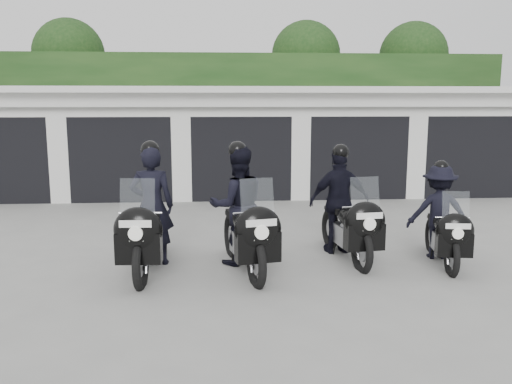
{
  "coord_description": "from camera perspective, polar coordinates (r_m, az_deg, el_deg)",
  "views": [
    {
      "loc": [
        -0.57,
        -8.55,
        2.65
      ],
      "look_at": [
        0.06,
        0.72,
        1.05
      ],
      "focal_mm": 38.0,
      "sensor_mm": 36.0,
      "label": 1
    }
  ],
  "objects": [
    {
      "name": "police_bike_b",
      "position": [
        8.53,
        -1.61,
        -2.3
      ],
      "size": [
        1.14,
        2.34,
        2.06
      ],
      "rotation": [
        0.0,
        0.0,
        0.2
      ],
      "color": "black",
      "rests_on": "ground"
    },
    {
      "name": "garage_block",
      "position": [
        16.66,
        -1.91,
        5.56
      ],
      "size": [
        16.4,
        6.8,
        2.96
      ],
      "color": "silver",
      "rests_on": "ground"
    },
    {
      "name": "ground",
      "position": [
        8.97,
        -0.05,
        -7.41
      ],
      "size": [
        80.0,
        80.0,
        0.0
      ],
      "primitive_type": "plane",
      "color": "gray",
      "rests_on": "ground"
    },
    {
      "name": "police_bike_a",
      "position": [
        8.56,
        -11.23,
        -2.77
      ],
      "size": [
        0.76,
        2.37,
        2.07
      ],
      "rotation": [
        0.0,
        0.0,
        -0.04
      ],
      "color": "black",
      "rests_on": "ground"
    },
    {
      "name": "police_bike_d",
      "position": [
        9.42,
        18.87,
        -2.54
      ],
      "size": [
        1.09,
        1.95,
        1.71
      ],
      "rotation": [
        0.0,
        0.0,
        -0.15
      ],
      "color": "black",
      "rests_on": "ground"
    },
    {
      "name": "background_vegetation",
      "position": [
        21.49,
        -1.38,
        10.1
      ],
      "size": [
        20.0,
        3.9,
        5.8
      ],
      "color": "#153212",
      "rests_on": "ground"
    },
    {
      "name": "police_bike_c",
      "position": [
        9.29,
        9.15,
        -1.67
      ],
      "size": [
        1.13,
        2.24,
        1.95
      ],
      "rotation": [
        0.0,
        0.0,
        0.13
      ],
      "color": "black",
      "rests_on": "ground"
    }
  ]
}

